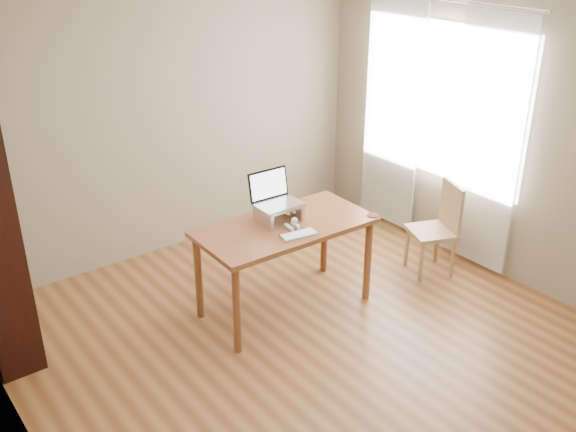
# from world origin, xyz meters

# --- Properties ---
(room) EXTENTS (4.04, 4.54, 2.64)m
(room) POSITION_xyz_m (0.03, 0.01, 1.30)
(room) COLOR brown
(room) RESTS_ON ground
(curtains) EXTENTS (0.03, 1.90, 2.25)m
(curtains) POSITION_xyz_m (1.92, 0.80, 1.17)
(curtains) COLOR silver
(curtains) RESTS_ON ground
(desk) EXTENTS (1.39, 0.73, 0.75)m
(desk) POSITION_xyz_m (0.13, 0.71, 0.65)
(desk) COLOR brown
(desk) RESTS_ON ground
(laptop_stand) EXTENTS (0.32, 0.25, 0.13)m
(laptop_stand) POSITION_xyz_m (0.13, 0.79, 0.83)
(laptop_stand) COLOR silver
(laptop_stand) RESTS_ON desk
(laptop) EXTENTS (0.36, 0.30, 0.25)m
(laptop) POSITION_xyz_m (0.13, 0.85, 0.94)
(laptop) COLOR silver
(laptop) RESTS_ON laptop_stand
(keyboard) EXTENTS (0.30, 0.16, 0.02)m
(keyboard) POSITION_xyz_m (0.09, 0.49, 0.76)
(keyboard) COLOR silver
(keyboard) RESTS_ON desk
(coaster) EXTENTS (0.10, 0.10, 0.01)m
(coaster) POSITION_xyz_m (0.78, 0.41, 0.75)
(coaster) COLOR #572E1E
(coaster) RESTS_ON desk
(cat) EXTENTS (0.26, 0.49, 0.16)m
(cat) POSITION_xyz_m (0.14, 0.82, 0.82)
(cat) COLOR #3F3731
(cat) RESTS_ON desk
(chair) EXTENTS (0.49, 0.48, 0.84)m
(chair) POSITION_xyz_m (1.56, 0.39, 0.45)
(chair) COLOR #A6835A
(chair) RESTS_ON ground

